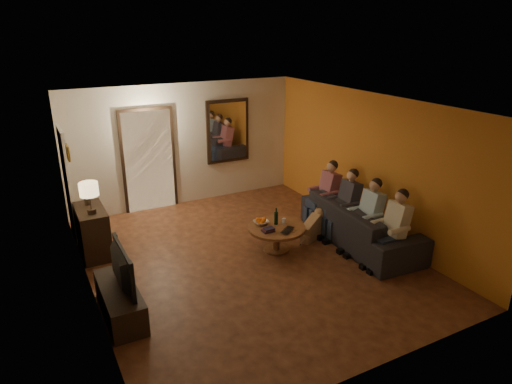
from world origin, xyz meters
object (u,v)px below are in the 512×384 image
dog (312,225)px  coffee_table (276,239)px  dresser (93,232)px  person_d (326,196)px  laptop (290,231)px  person_a (393,231)px  table_lamp (90,198)px  tv (116,268)px  sofa (360,223)px  person_c (346,207)px  wine_bottle (276,216)px  bowl (261,222)px  person_b (368,218)px  tv_stand (120,301)px

dog → coffee_table: bearing=163.1°
dresser → person_d: person_d is taller
laptop → dresser: bearing=114.9°
person_a → dog: bearing=113.5°
table_lamp → tv: size_ratio=0.54×
table_lamp → laptop: size_ratio=1.64×
tv → person_d: (4.21, 1.14, -0.12)m
tv → laptop: size_ratio=3.04×
tv → coffee_table: (2.81, 0.65, -0.49)m
person_a → laptop: 1.66m
sofa → laptop: (-1.39, 0.13, 0.09)m
person_a → laptop: person_a is taller
person_c → coffee_table: (-1.39, 0.11, -0.38)m
wine_bottle → laptop: size_ratio=0.94×
dog → laptop: bearing=-175.1°
person_a → dog: (-0.60, 1.38, -0.32)m
sofa → person_c: bearing=23.1°
person_d → wine_bottle: 1.40m
tv → wine_bottle: size_ratio=3.23×
dresser → bowl: (2.63, -1.13, 0.07)m
dresser → dog: size_ratio=1.67×
person_a → person_c: same height
person_d → wine_bottle: bearing=-163.9°
person_d → dog: bearing=-145.0°
table_lamp → dog: bearing=-16.5°
person_b → bowl: size_ratio=4.63×
coffee_table → person_b: bearing=-27.0°
tv → laptop: bearing=-82.7°
person_a → laptop: bearing=141.5°
tv → dog: size_ratio=1.79×
bowl → dresser: bearing=156.7°
person_c → dog: size_ratio=2.14×
person_d → table_lamp: bearing=171.3°
tv → person_c: size_ratio=0.83×
dog → tv_stand: bearing=169.5°
tv → person_a: (4.21, -0.66, -0.12)m
person_a → dog: size_ratio=2.14×
tv → dresser: bearing=0.0°
bowl → tv_stand: bearing=-161.7°
table_lamp → person_c: (4.21, -1.25, -0.50)m
sofa → person_a: (-0.10, -0.90, 0.22)m
person_d → laptop: size_ratio=3.65×
dog → wine_bottle: 0.81m
tv_stand → wine_bottle: 2.99m
person_b → laptop: size_ratio=3.65×
sofa → dog: (-0.70, 0.48, -0.10)m
wine_bottle → table_lamp: bearing=160.1°
tv_stand → person_a: person_a is taller
person_c → laptop: person_c is taller
tv_stand → dog: 3.68m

